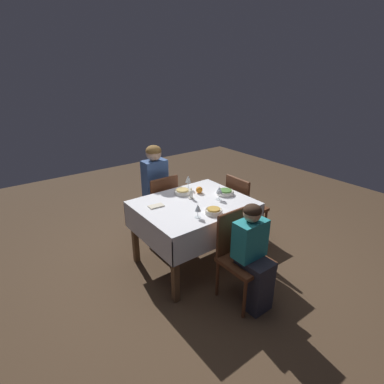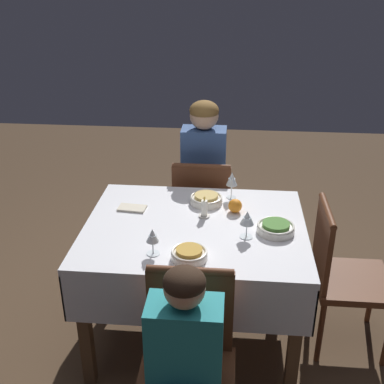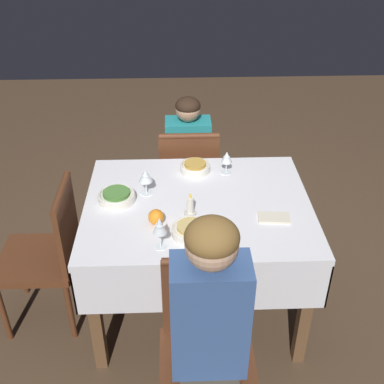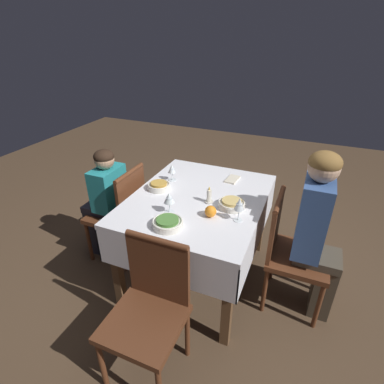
{
  "view_description": "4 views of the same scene",
  "coord_description": "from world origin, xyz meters",
  "px_view_note": "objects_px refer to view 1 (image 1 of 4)",
  "views": [
    {
      "loc": [
        1.78,
        2.34,
        2.09
      ],
      "look_at": [
        0.07,
        0.06,
        0.91
      ],
      "focal_mm": 28.0,
      "sensor_mm": 36.0,
      "label": 1
    },
    {
      "loc": [
        -0.19,
        2.26,
        2.03
      ],
      "look_at": [
        0.02,
        -0.09,
        0.91
      ],
      "focal_mm": 45.0,
      "sensor_mm": 36.0,
      "label": 2
    },
    {
      "loc": [
        -0.11,
        -2.08,
        2.19
      ],
      "look_at": [
        -0.03,
        -0.05,
        0.86
      ],
      "focal_mm": 45.0,
      "sensor_mm": 36.0,
      "label": 3
    },
    {
      "loc": [
        -1.8,
        -0.71,
        1.85
      ],
      "look_at": [
        -0.05,
        0.03,
        0.81
      ],
      "focal_mm": 28.0,
      "sensor_mm": 36.0,
      "label": 4
    }
  ],
  "objects_px": {
    "chair_north": "(241,252)",
    "candle_centerpiece": "(191,195)",
    "chair_west": "(243,205)",
    "napkin_red_folded": "(156,206)",
    "person_child_teal": "(254,254)",
    "wine_glass_west": "(219,190)",
    "orange_fruit": "(199,190)",
    "bowl_north": "(213,211)",
    "wine_glass_north": "(198,208)",
    "chair_south": "(160,204)",
    "bowl_south": "(183,192)",
    "wine_glass_south": "(188,180)",
    "bowl_west": "(225,192)",
    "person_adult_denim": "(154,185)",
    "dining_table": "(194,211)"
  },
  "relations": [
    {
      "from": "wine_glass_south",
      "to": "napkin_red_folded",
      "type": "height_order",
      "value": "wine_glass_south"
    },
    {
      "from": "chair_north",
      "to": "wine_glass_north",
      "type": "relative_size",
      "value": 6.35
    },
    {
      "from": "chair_north",
      "to": "person_child_teal",
      "type": "distance_m",
      "value": 0.18
    },
    {
      "from": "wine_glass_south",
      "to": "wine_glass_west",
      "type": "relative_size",
      "value": 1.12
    },
    {
      "from": "chair_south",
      "to": "person_adult_denim",
      "type": "height_order",
      "value": "person_adult_denim"
    },
    {
      "from": "wine_glass_south",
      "to": "chair_south",
      "type": "bearing_deg",
      "value": -60.24
    },
    {
      "from": "wine_glass_south",
      "to": "bowl_west",
      "type": "distance_m",
      "value": 0.47
    },
    {
      "from": "wine_glass_south",
      "to": "dining_table",
      "type": "bearing_deg",
      "value": 62.0
    },
    {
      "from": "bowl_west",
      "to": "napkin_red_folded",
      "type": "distance_m",
      "value": 0.83
    },
    {
      "from": "bowl_south",
      "to": "bowl_north",
      "type": "height_order",
      "value": "same"
    },
    {
      "from": "bowl_south",
      "to": "bowl_west",
      "type": "distance_m",
      "value": 0.49
    },
    {
      "from": "chair_south",
      "to": "bowl_north",
      "type": "xyz_separation_m",
      "value": [
        -0.01,
        1.03,
        0.3
      ]
    },
    {
      "from": "person_adult_denim",
      "to": "orange_fruit",
      "type": "bearing_deg",
      "value": 108.17
    },
    {
      "from": "person_child_teal",
      "to": "wine_glass_west",
      "type": "bearing_deg",
      "value": 72.09
    },
    {
      "from": "bowl_south",
      "to": "wine_glass_south",
      "type": "bearing_deg",
      "value": -149.02
    },
    {
      "from": "chair_south",
      "to": "bowl_south",
      "type": "bearing_deg",
      "value": 96.86
    },
    {
      "from": "dining_table",
      "to": "orange_fruit",
      "type": "bearing_deg",
      "value": -141.06
    },
    {
      "from": "dining_table",
      "to": "bowl_south",
      "type": "height_order",
      "value": "bowl_south"
    },
    {
      "from": "chair_south",
      "to": "wine_glass_south",
      "type": "height_order",
      "value": "wine_glass_south"
    },
    {
      "from": "dining_table",
      "to": "chair_west",
      "type": "distance_m",
      "value": 0.83
    },
    {
      "from": "orange_fruit",
      "to": "bowl_north",
      "type": "bearing_deg",
      "value": 66.78
    },
    {
      "from": "person_child_teal",
      "to": "wine_glass_west",
      "type": "xyz_separation_m",
      "value": [
        -0.25,
        -0.76,
        0.3
      ]
    },
    {
      "from": "chair_west",
      "to": "wine_glass_north",
      "type": "relative_size",
      "value": 6.35
    },
    {
      "from": "person_child_teal",
      "to": "napkin_red_folded",
      "type": "xyz_separation_m",
      "value": [
        0.4,
        -1.02,
        0.2
      ]
    },
    {
      "from": "person_child_teal",
      "to": "napkin_red_folded",
      "type": "bearing_deg",
      "value": 111.65
    },
    {
      "from": "napkin_red_folded",
      "to": "wine_glass_south",
      "type": "bearing_deg",
      "value": -160.47
    },
    {
      "from": "chair_north",
      "to": "candle_centerpiece",
      "type": "bearing_deg",
      "value": 88.88
    },
    {
      "from": "chair_north",
      "to": "bowl_north",
      "type": "relative_size",
      "value": 5.03
    },
    {
      "from": "person_child_teal",
      "to": "candle_centerpiece",
      "type": "relative_size",
      "value": 8.13
    },
    {
      "from": "wine_glass_west",
      "to": "candle_centerpiece",
      "type": "height_order",
      "value": "wine_glass_west"
    },
    {
      "from": "dining_table",
      "to": "orange_fruit",
      "type": "xyz_separation_m",
      "value": [
        -0.21,
        -0.17,
        0.14
      ]
    },
    {
      "from": "chair_south",
      "to": "candle_centerpiece",
      "type": "height_order",
      "value": "candle_centerpiece"
    },
    {
      "from": "person_child_teal",
      "to": "bowl_north",
      "type": "distance_m",
      "value": 0.58
    },
    {
      "from": "wine_glass_north",
      "to": "bowl_west",
      "type": "distance_m",
      "value": 0.66
    },
    {
      "from": "wine_glass_north",
      "to": "orange_fruit",
      "type": "height_order",
      "value": "wine_glass_north"
    },
    {
      "from": "dining_table",
      "to": "person_adult_denim",
      "type": "relative_size",
      "value": 0.97
    },
    {
      "from": "person_child_teal",
      "to": "chair_south",
      "type": "bearing_deg",
      "value": 91.32
    },
    {
      "from": "person_adult_denim",
      "to": "bowl_south",
      "type": "relative_size",
      "value": 6.46
    },
    {
      "from": "wine_glass_south",
      "to": "bowl_south",
      "type": "bearing_deg",
      "value": 30.98
    },
    {
      "from": "chair_west",
      "to": "napkin_red_folded",
      "type": "bearing_deg",
      "value": 84.19
    },
    {
      "from": "chair_south",
      "to": "person_adult_denim",
      "type": "distance_m",
      "value": 0.25
    },
    {
      "from": "bowl_south",
      "to": "wine_glass_north",
      "type": "bearing_deg",
      "value": 68.72
    },
    {
      "from": "bowl_south",
      "to": "bowl_west",
      "type": "height_order",
      "value": "same"
    },
    {
      "from": "chair_south",
      "to": "person_child_teal",
      "type": "distance_m",
      "value": 1.56
    },
    {
      "from": "bowl_south",
      "to": "bowl_north",
      "type": "xyz_separation_m",
      "value": [
        0.05,
        0.6,
        0.0
      ]
    },
    {
      "from": "person_adult_denim",
      "to": "bowl_north",
      "type": "relative_size",
      "value": 7.05
    },
    {
      "from": "bowl_south",
      "to": "wine_glass_north",
      "type": "distance_m",
      "value": 0.62
    },
    {
      "from": "person_child_teal",
      "to": "wine_glass_north",
      "type": "relative_size",
      "value": 7.39
    },
    {
      "from": "chair_south",
      "to": "chair_north",
      "type": "xyz_separation_m",
      "value": [
        -0.04,
        1.4,
        0.0
      ]
    },
    {
      "from": "dining_table",
      "to": "napkin_red_folded",
      "type": "height_order",
      "value": "napkin_red_folded"
    }
  ]
}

